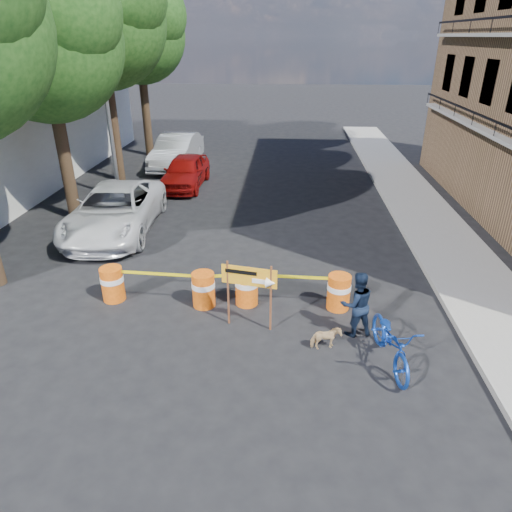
# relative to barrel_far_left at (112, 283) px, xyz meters

# --- Properties ---
(ground) EXTENTS (120.00, 120.00, 0.00)m
(ground) POSITION_rel_barrel_far_left_xyz_m (3.32, -1.41, -0.47)
(ground) COLOR black
(ground) RESTS_ON ground
(sidewalk_east) EXTENTS (2.40, 40.00, 0.15)m
(sidewalk_east) POSITION_rel_barrel_far_left_xyz_m (9.52, 4.59, -0.40)
(sidewalk_east) COLOR gray
(sidewalk_east) RESTS_ON ground
(tree_mid_a) EXTENTS (5.25, 5.00, 8.68)m
(tree_mid_a) POSITION_rel_barrel_far_left_xyz_m (-3.41, 5.59, 5.53)
(tree_mid_a) COLOR #332316
(tree_mid_a) RESTS_ON ground
(tree_mid_b) EXTENTS (5.67, 5.40, 9.62)m
(tree_mid_b) POSITION_rel_barrel_far_left_xyz_m (-3.41, 10.59, 6.24)
(tree_mid_b) COLOR #332316
(tree_mid_b) RESTS_ON ground
(tree_far) EXTENTS (5.04, 4.80, 8.84)m
(tree_far) POSITION_rel_barrel_far_left_xyz_m (-3.41, 15.59, 5.74)
(tree_far) COLOR #332316
(tree_far) RESTS_ON ground
(streetlamp) EXTENTS (1.25, 0.18, 8.00)m
(streetlamp) POSITION_rel_barrel_far_left_xyz_m (-2.61, 8.09, 3.90)
(streetlamp) COLOR gray
(streetlamp) RESTS_ON ground
(barrel_far_left) EXTENTS (0.58, 0.58, 0.90)m
(barrel_far_left) POSITION_rel_barrel_far_left_xyz_m (0.00, 0.00, 0.00)
(barrel_far_left) COLOR #C94E0B
(barrel_far_left) RESTS_ON ground
(barrel_mid_left) EXTENTS (0.58, 0.58, 0.90)m
(barrel_mid_left) POSITION_rel_barrel_far_left_xyz_m (2.35, -0.12, 0.00)
(barrel_mid_left) COLOR #C94E0B
(barrel_mid_left) RESTS_ON ground
(barrel_mid_right) EXTENTS (0.58, 0.58, 0.90)m
(barrel_mid_right) POSITION_rel_barrel_far_left_xyz_m (3.41, 0.04, 0.00)
(barrel_mid_right) COLOR #C94E0B
(barrel_mid_right) RESTS_ON ground
(barrel_far_right) EXTENTS (0.58, 0.58, 0.90)m
(barrel_far_right) POSITION_rel_barrel_far_left_xyz_m (5.69, -0.01, 0.00)
(barrel_far_right) COLOR #C94E0B
(barrel_far_right) RESTS_ON ground
(detour_sign) EXTENTS (1.26, 0.39, 1.64)m
(detour_sign) POSITION_rel_barrel_far_left_xyz_m (3.71, -1.00, 0.72)
(detour_sign) COLOR #592D19
(detour_sign) RESTS_ON ground
(pedestrian) EXTENTS (0.88, 0.76, 1.55)m
(pedestrian) POSITION_rel_barrel_far_left_xyz_m (5.96, -1.08, 0.31)
(pedestrian) COLOR black
(pedestrian) RESTS_ON ground
(bicycle) EXTENTS (0.88, 1.19, 2.08)m
(bicycle) POSITION_rel_barrel_far_left_xyz_m (6.54, -2.08, 0.57)
(bicycle) COLOR #1540AD
(bicycle) RESTS_ON ground
(dog) EXTENTS (0.70, 0.45, 0.54)m
(dog) POSITION_rel_barrel_far_left_xyz_m (5.27, -1.70, -0.20)
(dog) COLOR tan
(dog) RESTS_ON ground
(suv_white) EXTENTS (2.88, 5.71, 1.55)m
(suv_white) POSITION_rel_barrel_far_left_xyz_m (-1.48, 4.44, 0.30)
(suv_white) COLOR silver
(suv_white) RESTS_ON ground
(sedan_red) EXTENTS (1.77, 4.16, 1.40)m
(sedan_red) POSITION_rel_barrel_far_left_xyz_m (-0.18, 9.77, 0.23)
(sedan_red) COLOR maroon
(sedan_red) RESTS_ON ground
(sedan_silver) EXTENTS (1.97, 5.04, 1.64)m
(sedan_silver) POSITION_rel_barrel_far_left_xyz_m (-1.32, 13.14, 0.35)
(sedan_silver) COLOR silver
(sedan_silver) RESTS_ON ground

